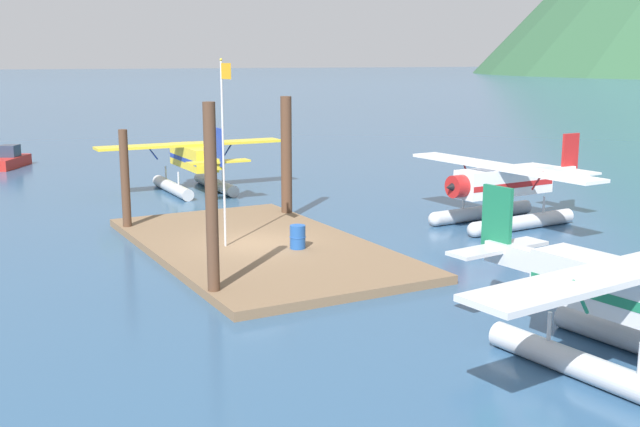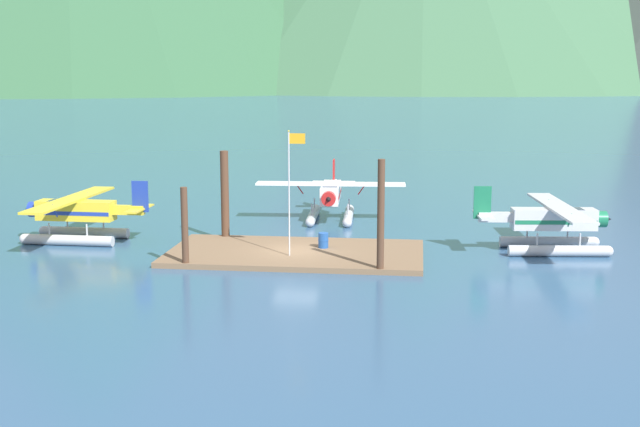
{
  "view_description": "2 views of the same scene",
  "coord_description": "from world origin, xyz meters",
  "px_view_note": "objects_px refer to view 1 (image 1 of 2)",
  "views": [
    {
      "loc": [
        26.24,
        -11.5,
        7.19
      ],
      "look_at": [
        1.18,
        2.07,
        1.47
      ],
      "focal_mm": 43.1,
      "sensor_mm": 36.0,
      "label": 1
    },
    {
      "loc": [
        6.89,
        -45.12,
        10.47
      ],
      "look_at": [
        1.03,
        3.01,
        1.95
      ],
      "focal_mm": 46.08,
      "sensor_mm": 36.0,
      "label": 2
    }
  ],
  "objects_px": {
    "seaplane_yellow_port_fwd": "(193,163)",
    "fuel_drum": "(298,237)",
    "flagpole": "(224,133)",
    "seaplane_silver_stbd_fwd": "(630,307)",
    "seaplane_white_bow_centre": "(503,189)",
    "boat_red_open_sw": "(9,160)"
  },
  "relations": [
    {
      "from": "seaplane_silver_stbd_fwd",
      "to": "seaplane_yellow_port_fwd",
      "type": "xyz_separation_m",
      "value": [
        -28.77,
        -0.53,
        0.0
      ]
    },
    {
      "from": "seaplane_silver_stbd_fwd",
      "to": "seaplane_white_bow_centre",
      "type": "distance_m",
      "value": 16.4
    },
    {
      "from": "fuel_drum",
      "to": "boat_red_open_sw",
      "type": "height_order",
      "value": "boat_red_open_sw"
    },
    {
      "from": "boat_red_open_sw",
      "to": "seaplane_yellow_port_fwd",
      "type": "bearing_deg",
      "value": 26.8
    },
    {
      "from": "seaplane_yellow_port_fwd",
      "to": "seaplane_white_bow_centre",
      "type": "bearing_deg",
      "value": 31.62
    },
    {
      "from": "seaplane_yellow_port_fwd",
      "to": "seaplane_silver_stbd_fwd",
      "type": "bearing_deg",
      "value": 1.05
    },
    {
      "from": "boat_red_open_sw",
      "to": "seaplane_silver_stbd_fwd",
      "type": "bearing_deg",
      "value": 10.65
    },
    {
      "from": "seaplane_silver_stbd_fwd",
      "to": "flagpole",
      "type": "bearing_deg",
      "value": -164.32
    },
    {
      "from": "seaplane_white_bow_centre",
      "to": "boat_red_open_sw",
      "type": "bearing_deg",
      "value": -150.78
    },
    {
      "from": "seaplane_yellow_port_fwd",
      "to": "boat_red_open_sw",
      "type": "distance_m",
      "value": 17.29
    },
    {
      "from": "flagpole",
      "to": "seaplane_silver_stbd_fwd",
      "type": "height_order",
      "value": "flagpole"
    },
    {
      "from": "seaplane_yellow_port_fwd",
      "to": "boat_red_open_sw",
      "type": "xyz_separation_m",
      "value": [
        -15.4,
        -7.78,
        -1.09
      ]
    },
    {
      "from": "flagpole",
      "to": "seaplane_silver_stbd_fwd",
      "type": "bearing_deg",
      "value": 15.68
    },
    {
      "from": "seaplane_silver_stbd_fwd",
      "to": "seaplane_white_bow_centre",
      "type": "bearing_deg",
      "value": 148.4
    },
    {
      "from": "seaplane_silver_stbd_fwd",
      "to": "boat_red_open_sw",
      "type": "distance_m",
      "value": 44.96
    },
    {
      "from": "seaplane_white_bow_centre",
      "to": "seaplane_yellow_port_fwd",
      "type": "height_order",
      "value": "same"
    },
    {
      "from": "seaplane_silver_stbd_fwd",
      "to": "boat_red_open_sw",
      "type": "bearing_deg",
      "value": -169.35
    },
    {
      "from": "flagpole",
      "to": "seaplane_silver_stbd_fwd",
      "type": "relative_size",
      "value": 0.66
    },
    {
      "from": "seaplane_yellow_port_fwd",
      "to": "fuel_drum",
      "type": "bearing_deg",
      "value": -5.13
    },
    {
      "from": "fuel_drum",
      "to": "seaplane_silver_stbd_fwd",
      "type": "relative_size",
      "value": 0.08
    },
    {
      "from": "fuel_drum",
      "to": "seaplane_white_bow_centre",
      "type": "distance_m",
      "value": 10.57
    },
    {
      "from": "seaplane_white_bow_centre",
      "to": "boat_red_open_sw",
      "type": "relative_size",
      "value": 2.38
    }
  ]
}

